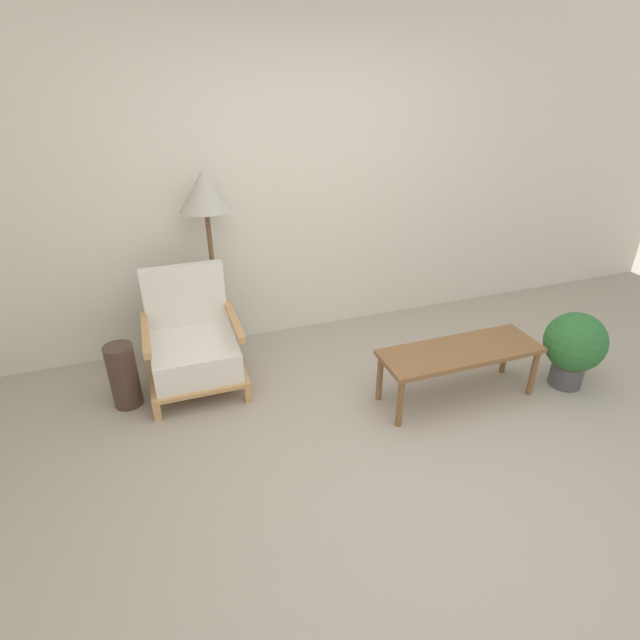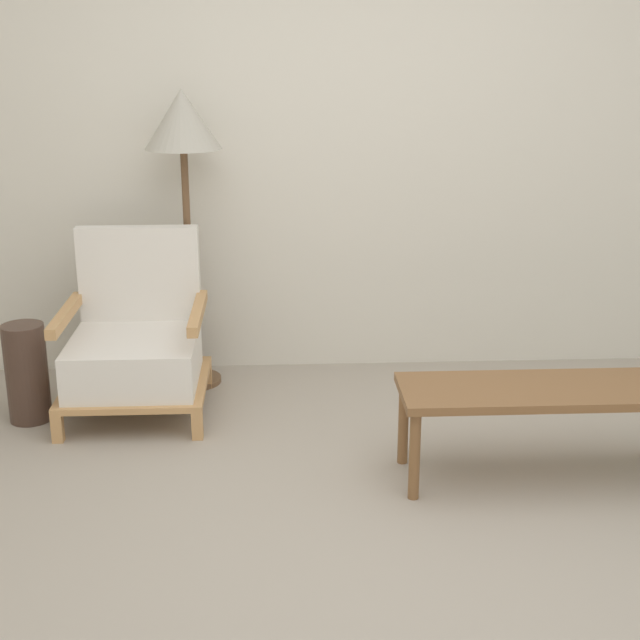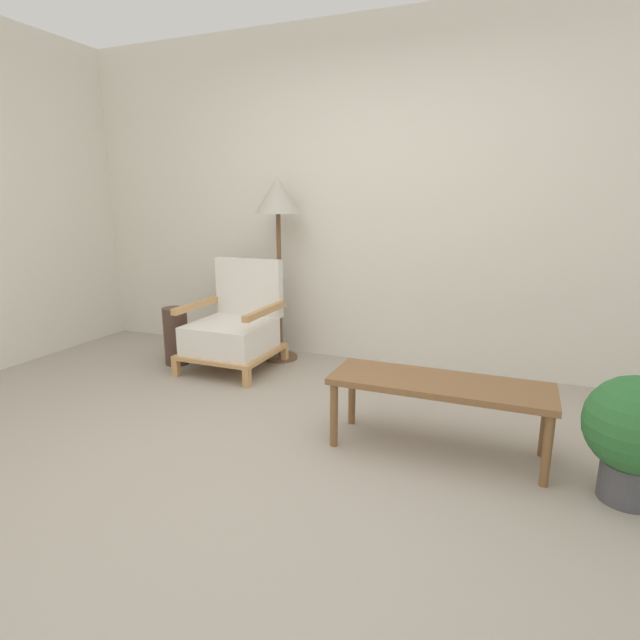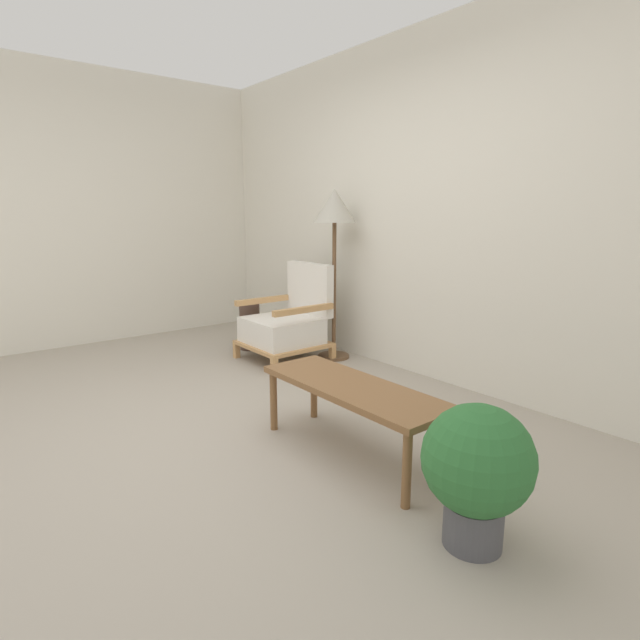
% 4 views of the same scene
% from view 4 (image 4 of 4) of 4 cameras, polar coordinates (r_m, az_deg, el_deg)
% --- Properties ---
extents(ground_plane, '(14.00, 14.00, 0.00)m').
position_cam_4_polar(ground_plane, '(3.11, -15.64, -13.24)').
color(ground_plane, '#A89E8E').
extents(wall_back, '(8.00, 0.06, 2.70)m').
position_cam_4_polar(wall_back, '(4.10, 11.91, 12.42)').
color(wall_back, silver).
rests_on(wall_back, ground_plane).
extents(wall_left, '(0.06, 8.00, 2.70)m').
position_cam_4_polar(wall_left, '(5.62, -23.09, 11.56)').
color(wall_left, silver).
rests_on(wall_left, ground_plane).
extents(armchair, '(0.68, 0.68, 0.86)m').
position_cam_4_polar(armchair, '(4.54, -3.73, -0.35)').
color(armchair, tan).
rests_on(armchair, ground_plane).
extents(floor_lamp, '(0.38, 0.38, 1.52)m').
position_cam_4_polar(floor_lamp, '(4.46, 1.67, 11.79)').
color(floor_lamp, brown).
rests_on(floor_lamp, ground_plane).
extents(coffee_table, '(1.16, 0.39, 0.40)m').
position_cam_4_polar(coffee_table, '(2.73, 3.70, -8.33)').
color(coffee_table, brown).
rests_on(coffee_table, ground_plane).
extents(vase, '(0.20, 0.20, 0.48)m').
position_cam_4_polar(vase, '(4.92, -8.03, -0.59)').
color(vase, '#473328').
rests_on(vase, ground_plane).
extents(potted_plant, '(0.44, 0.44, 0.59)m').
position_cam_4_polar(potted_plant, '(2.11, 17.51, -15.68)').
color(potted_plant, '#4C4C51').
rests_on(potted_plant, ground_plane).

